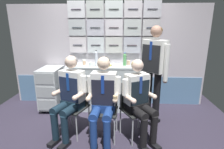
# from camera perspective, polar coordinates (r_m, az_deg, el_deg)

# --- Properties ---
(ground) EXTENTS (4.80, 4.80, 0.04)m
(ground) POSITION_cam_1_polar(r_m,az_deg,el_deg) (3.02, -3.39, -19.69)
(ground) COLOR #2D2836
(galley_bulkhead) EXTENTS (4.20, 0.14, 2.20)m
(galley_bulkhead) POSITION_cam_1_polar(r_m,az_deg,el_deg) (3.88, -1.10, 6.72)
(galley_bulkhead) COLOR #B9B0B9
(galley_bulkhead) RESTS_ON ground
(galley_counter) EXTENTS (1.67, 0.53, 0.94)m
(galley_counter) POSITION_cam_1_polar(r_m,az_deg,el_deg) (3.77, -1.32, -3.97)
(galley_counter) COLOR #B6C1C4
(galley_counter) RESTS_ON ground
(service_trolley) EXTENTS (0.40, 0.65, 0.88)m
(service_trolley) POSITION_cam_1_polar(r_m,az_deg,el_deg) (3.95, -18.69, -3.82)
(service_trolley) COLOR black
(service_trolley) RESTS_ON ground
(folding_chair_left) EXTENTS (0.52, 0.52, 0.86)m
(folding_chair_left) POSITION_cam_1_polar(r_m,az_deg,el_deg) (3.00, -11.32, -8.16)
(folding_chair_left) COLOR #A8AAAF
(folding_chair_left) RESTS_ON ground
(crew_member_left) EXTENTS (0.55, 0.68, 1.29)m
(crew_member_left) POSITION_cam_1_polar(r_m,az_deg,el_deg) (2.82, -13.41, -5.93)
(crew_member_left) COLOR black
(crew_member_left) RESTS_ON ground
(folding_chair_right) EXTENTS (0.42, 0.43, 0.86)m
(folding_chair_right) POSITION_cam_1_polar(r_m,az_deg,el_deg) (2.84, -2.28, -9.26)
(folding_chair_right) COLOR #A8AAAF
(folding_chair_right) RESTS_ON ground
(crew_member_right) EXTENTS (0.50, 0.63, 1.29)m
(crew_member_right) POSITION_cam_1_polar(r_m,az_deg,el_deg) (2.62, -2.86, -7.07)
(crew_member_right) COLOR black
(crew_member_right) RESTS_ON ground
(folding_chair_near_trolley) EXTENTS (0.55, 0.55, 0.86)m
(folding_chair_near_trolley) POSITION_cam_1_polar(r_m,az_deg,el_deg) (2.87, 6.80, -9.11)
(folding_chair_near_trolley) COLOR #A8AAAF
(folding_chair_near_trolley) RESTS_ON ground
(crew_member_near_trolley) EXTENTS (0.57, 0.66, 1.25)m
(crew_member_near_trolley) POSITION_cam_1_polar(r_m,az_deg,el_deg) (2.68, 8.82, -7.36)
(crew_member_near_trolley) COLOR black
(crew_member_near_trolley) RESTS_ON ground
(crew_member_standing) EXTENTS (0.43, 0.43, 1.72)m
(crew_member_standing) POSITION_cam_1_polar(r_m,az_deg,el_deg) (3.15, 13.31, 2.44)
(crew_member_standing) COLOR black
(crew_member_standing) RESTS_ON ground
(water_bottle_clear) EXTENTS (0.06, 0.06, 0.31)m
(water_bottle_clear) POSITION_cam_1_polar(r_m,az_deg,el_deg) (3.58, -5.03, 5.16)
(water_bottle_clear) COLOR silver
(water_bottle_clear) RESTS_ON galley_counter
(sparkling_bottle_green) EXTENTS (0.07, 0.07, 0.26)m
(sparkling_bottle_green) POSITION_cam_1_polar(r_m,az_deg,el_deg) (3.61, 4.10, 4.86)
(sparkling_bottle_green) COLOR #509A56
(sparkling_bottle_green) RESTS_ON galley_counter
(coffee_cup_white) EXTENTS (0.06, 0.06, 0.08)m
(coffee_cup_white) POSITION_cam_1_polar(r_m,az_deg,el_deg) (3.70, -8.89, 3.69)
(coffee_cup_white) COLOR tan
(coffee_cup_white) RESTS_ON galley_counter
(coffee_cup_spare) EXTENTS (0.07, 0.07, 0.08)m
(coffee_cup_spare) POSITION_cam_1_polar(r_m,az_deg,el_deg) (3.56, -6.75, 3.29)
(coffee_cup_spare) COLOR white
(coffee_cup_spare) RESTS_ON galley_counter
(paper_cup_tan) EXTENTS (0.08, 0.08, 0.09)m
(paper_cup_tan) POSITION_cam_1_polar(r_m,az_deg,el_deg) (3.85, -8.90, 4.14)
(paper_cup_tan) COLOR white
(paper_cup_tan) RESTS_ON galley_counter
(paper_cup_blue) EXTENTS (0.07, 0.07, 0.08)m
(paper_cup_blue) POSITION_cam_1_polar(r_m,az_deg,el_deg) (3.71, 5.28, 3.83)
(paper_cup_blue) COLOR tan
(paper_cup_blue) RESTS_ON galley_counter
(snack_banana) EXTENTS (0.17, 0.10, 0.04)m
(snack_banana) POSITION_cam_1_polar(r_m,az_deg,el_deg) (3.53, -1.45, 2.91)
(snack_banana) COLOR yellow
(snack_banana) RESTS_ON galley_counter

